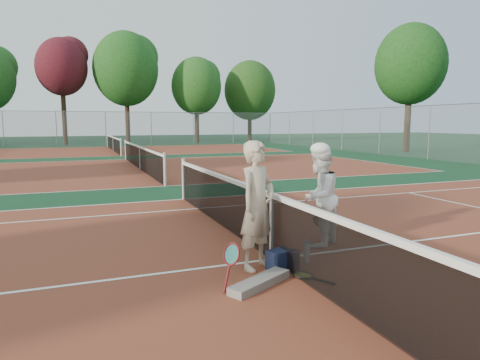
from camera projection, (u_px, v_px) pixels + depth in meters
name	position (u px, v px, depth m)	size (l,w,h in m)	color
ground	(271.00, 260.00, 6.45)	(130.00, 130.00, 0.00)	#0D321A
court_main	(271.00, 259.00, 6.45)	(23.77, 10.97, 0.01)	brown
court_far_a	(140.00, 169.00, 18.92)	(23.77, 10.97, 0.01)	brown
court_far_b	(113.00, 151.00, 31.39)	(23.77, 10.97, 0.01)	brown
net_main	(272.00, 227.00, 6.38)	(0.10, 10.98, 1.02)	black
net_far_a	(140.00, 158.00, 18.85)	(0.10, 10.98, 1.02)	black
net_far_b	(113.00, 144.00, 31.32)	(0.10, 10.98, 1.02)	black
fence_back	(106.00, 129.00, 37.65)	(32.00, 0.06, 3.00)	slate
player_a	(257.00, 205.00, 5.97)	(0.66, 0.43, 1.81)	#C4B398
player_b	(319.00, 197.00, 7.09)	(0.81, 0.63, 1.67)	white
racket_red	(232.00, 267.00, 5.27)	(0.23, 0.27, 0.58)	maroon
racket_black_held	(320.00, 230.00, 7.22)	(0.38, 0.27, 0.50)	black
racket_spare	(303.00, 276.00, 5.72)	(0.60, 0.27, 0.04)	black
sports_bag_navy	(280.00, 260.00, 6.02)	(0.35, 0.24, 0.28)	black
sports_bag_purple	(289.00, 259.00, 6.07)	(0.31, 0.21, 0.25)	black
net_cover_canvas	(260.00, 282.00, 5.39)	(1.00, 0.23, 0.11)	slate
water_bottle	(307.00, 253.00, 6.29)	(0.09, 0.09, 0.30)	#C6E5FA
tree_back_maroon	(62.00, 67.00, 38.82)	(4.54, 4.54, 9.69)	#382314
tree_back_3	(126.00, 69.00, 40.33)	(6.07, 6.07, 10.56)	#382314
tree_back_4	(196.00, 86.00, 42.96)	(5.00, 5.00, 8.57)	#382314
tree_back_5	(250.00, 91.00, 46.42)	(5.57, 5.57, 8.70)	#382314
tree_right_1	(410.00, 65.00, 29.39)	(4.80, 4.80, 8.79)	#382314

